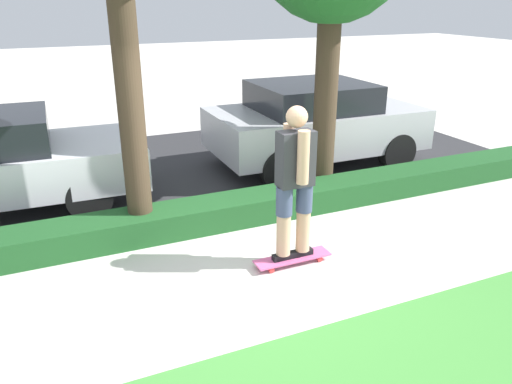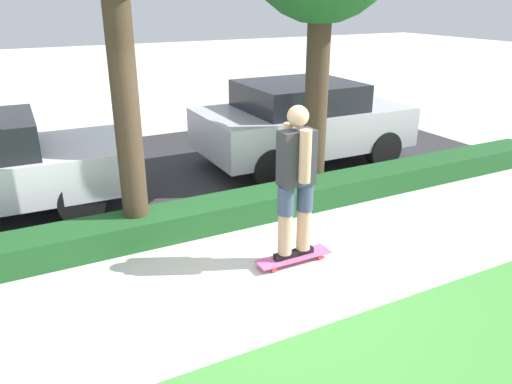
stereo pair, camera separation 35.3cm
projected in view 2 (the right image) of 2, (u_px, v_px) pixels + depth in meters
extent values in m
plane|color=beige|center=(265.00, 281.00, 5.62)|extent=(60.00, 60.00, 0.00)
cube|color=#2D2D30|center=(155.00, 172.00, 9.08)|extent=(13.03, 5.00, 0.01)
cube|color=#1E5123|center=(209.00, 215.00, 6.87)|extent=(13.03, 0.60, 0.36)
cube|color=#DB5B93|center=(294.00, 257.00, 5.98)|extent=(0.95, 0.24, 0.02)
cylinder|color=red|center=(320.00, 257.00, 6.06)|extent=(0.07, 0.04, 0.07)
cylinder|color=red|center=(312.00, 251.00, 6.21)|extent=(0.07, 0.04, 0.07)
cylinder|color=red|center=(274.00, 269.00, 5.78)|extent=(0.07, 0.04, 0.07)
cylinder|color=red|center=(266.00, 263.00, 5.93)|extent=(0.07, 0.04, 0.07)
cube|color=black|center=(284.00, 256.00, 5.90)|extent=(0.26, 0.09, 0.07)
cylinder|color=tan|center=(285.00, 221.00, 5.74)|extent=(0.17, 0.17, 0.85)
cylinder|color=#3D4766|center=(286.00, 200.00, 5.64)|extent=(0.19, 0.19, 0.34)
cube|color=black|center=(303.00, 251.00, 6.02)|extent=(0.26, 0.09, 0.07)
cylinder|color=tan|center=(304.00, 216.00, 5.85)|extent=(0.17, 0.17, 0.85)
cylinder|color=#3D4766|center=(305.00, 196.00, 5.75)|extent=(0.19, 0.19, 0.34)
cube|color=#333338|center=(297.00, 158.00, 5.52)|extent=(0.41, 0.22, 0.63)
cylinder|color=tan|center=(305.00, 157.00, 5.36)|extent=(0.13, 0.13, 0.59)
cylinder|color=tan|center=(289.00, 149.00, 5.64)|extent=(0.13, 0.13, 0.59)
sphere|color=tan|center=(298.00, 116.00, 5.35)|extent=(0.24, 0.24, 0.24)
cylinder|color=#423323|center=(126.00, 105.00, 5.93)|extent=(0.32, 0.32, 3.55)
cylinder|color=#423323|center=(316.00, 97.00, 7.61)|extent=(0.35, 0.35, 3.09)
cylinder|color=black|center=(81.00, 201.00, 6.94)|extent=(0.65, 0.22, 0.65)
cylinder|color=black|center=(64.00, 167.00, 8.32)|extent=(0.65, 0.22, 0.65)
cube|color=#B7B7BC|center=(303.00, 127.00, 9.34)|extent=(3.86, 2.03, 0.72)
cube|color=black|center=(298.00, 96.00, 9.07)|extent=(2.02, 1.77, 0.48)
cylinder|color=black|center=(383.00, 149.00, 9.22)|extent=(0.68, 0.24, 0.68)
cylinder|color=black|center=(326.00, 128.00, 10.74)|extent=(0.68, 0.24, 0.68)
cylinder|color=black|center=(271.00, 168.00, 8.20)|extent=(0.68, 0.24, 0.68)
cylinder|color=black|center=(225.00, 141.00, 9.71)|extent=(0.68, 0.24, 0.68)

